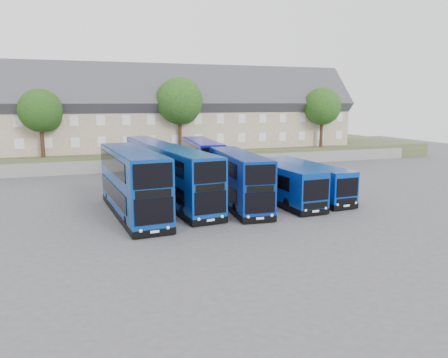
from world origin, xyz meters
TOP-DOWN VIEW (x-y plane):
  - ground at (0.00, 0.00)m, footprint 120.00×120.00m
  - retaining_wall at (0.00, 24.00)m, footprint 70.00×0.40m
  - earth_bank at (0.00, 34.00)m, footprint 80.00×20.00m
  - terrace_row at (0.00, 30.00)m, footprint 54.00×10.40m
  - dd_front_left at (-6.75, 3.41)m, footprint 3.68×12.19m
  - dd_front_mid at (-2.84, 4.49)m, footprint 3.74×11.56m
  - dd_front_right at (1.47, 3.47)m, footprint 3.31×10.80m
  - dd_rear_left at (-3.52, 15.99)m, footprint 3.12×11.08m
  - dd_rear_right at (1.70, 14.54)m, footprint 3.38×10.99m
  - coach_east_a at (5.37, 4.42)m, footprint 2.97×11.63m
  - coach_east_b at (8.48, 4.74)m, footprint 2.83×10.83m
  - tree_west at (-13.85, 25.10)m, footprint 4.80×4.80m
  - tree_mid at (2.15, 25.60)m, footprint 5.76×5.76m
  - tree_east at (22.15, 25.10)m, footprint 5.12×5.12m
  - tree_far at (28.15, 32.10)m, footprint 5.44×5.44m

SIDE VIEW (x-z plane):
  - ground at x=0.00m, z-range 0.00..0.00m
  - retaining_wall at x=0.00m, z-range 0.00..1.50m
  - earth_bank at x=0.00m, z-range 0.00..2.00m
  - coach_east_b at x=8.48m, z-range -0.03..2.90m
  - coach_east_a at x=5.37m, z-range -0.03..3.12m
  - dd_front_right at x=1.47m, z-range -0.04..4.19m
  - dd_rear_right at x=1.70m, z-range -0.04..4.26m
  - dd_rear_left at x=-3.52m, z-range -0.04..4.32m
  - dd_front_mid at x=-2.84m, z-range -0.04..4.48m
  - dd_front_left at x=-6.75m, z-range -0.04..4.74m
  - terrace_row at x=0.00m, z-range 1.00..12.20m
  - tree_west at x=-13.85m, z-range 3.23..10.88m
  - tree_east at x=22.15m, z-range 3.31..11.47m
  - tree_far at x=28.15m, z-range 3.39..12.06m
  - tree_mid at x=2.15m, z-range 3.48..12.66m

